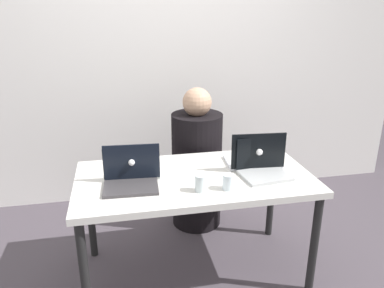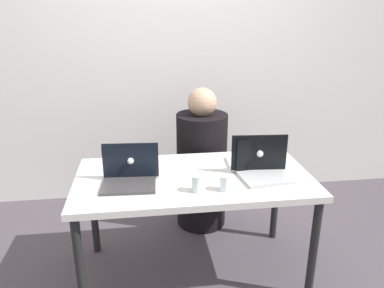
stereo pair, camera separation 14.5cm
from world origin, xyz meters
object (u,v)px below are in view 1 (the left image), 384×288
object	(u,v)px
person_at_center	(197,166)
laptop_back_left	(133,168)
laptop_front_right	(262,167)
laptop_back_right	(254,158)
laptop_front_left	(130,179)
water_glass_right	(228,183)
water_glass_center	(200,184)

from	to	relation	value
person_at_center	laptop_back_left	size ratio (longest dim) A/B	3.29
laptop_front_right	laptop_back_right	xyz separation A→B (m)	(0.00, 0.14, 0.00)
person_at_center	laptop_front_left	xyz separation A→B (m)	(-0.54, -0.68, 0.25)
laptop_front_right	water_glass_right	distance (m)	0.31
person_at_center	laptop_front_right	bearing A→B (deg)	100.58
person_at_center	laptop_front_right	world-z (taller)	person_at_center
laptop_back_left	laptop_back_right	bearing A→B (deg)	-176.20
laptop_back_left	water_glass_center	size ratio (longest dim) A/B	3.53
person_at_center	laptop_front_right	xyz separation A→B (m)	(0.26, -0.68, 0.26)
laptop_back_left	water_glass_center	xyz separation A→B (m)	(0.36, -0.29, -0.01)
laptop_front_right	water_glass_right	xyz separation A→B (m)	(-0.26, -0.15, -0.01)
laptop_front_left	laptop_front_right	size ratio (longest dim) A/B	1.04
water_glass_right	laptop_front_right	bearing A→B (deg)	30.27
laptop_back_left	laptop_back_right	world-z (taller)	laptop_back_right
laptop_back_right	water_glass_center	distance (m)	0.51
person_at_center	laptop_back_left	xyz separation A→B (m)	(-0.52, -0.54, 0.26)
laptop_front_right	laptop_back_right	bearing A→B (deg)	82.68
water_glass_center	water_glass_right	xyz separation A→B (m)	(0.16, -0.01, -0.00)
laptop_front_right	water_glass_center	bearing A→B (deg)	-167.62
laptop_back_left	water_glass_right	world-z (taller)	laptop_back_left
laptop_back_right	water_glass_right	xyz separation A→B (m)	(-0.27, -0.29, -0.01)
laptop_front_right	water_glass_center	world-z (taller)	laptop_front_right
laptop_front_left	water_glass_right	xyz separation A→B (m)	(0.53, -0.15, -0.01)
person_at_center	water_glass_right	bearing A→B (deg)	79.41
person_at_center	laptop_front_left	bearing A→B (deg)	41.39
person_at_center	laptop_front_left	size ratio (longest dim) A/B	3.55
water_glass_center	person_at_center	bearing A→B (deg)	78.99
laptop_front_left	laptop_front_right	world-z (taller)	laptop_front_right
laptop_front_left	laptop_back_right	bearing A→B (deg)	12.74
person_at_center	water_glass_center	bearing A→B (deg)	68.64
laptop_front_right	laptop_front_left	bearing A→B (deg)	173.51
laptop_back_left	water_glass_right	xyz separation A→B (m)	(0.52, -0.30, -0.01)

